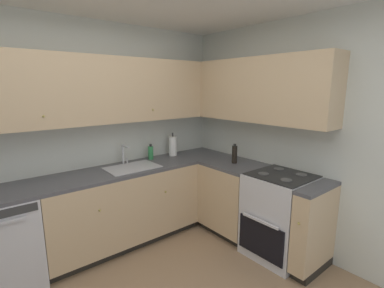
{
  "coord_description": "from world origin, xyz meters",
  "views": [
    {
      "loc": [
        -0.93,
        -1.44,
        1.84
      ],
      "look_at": [
        1.0,
        0.91,
        1.22
      ],
      "focal_mm": 26.26,
      "sensor_mm": 36.0,
      "label": 1
    }
  ],
  "objects_px": {
    "dishwasher": "(2,243)",
    "oven_range": "(280,215)",
    "oil_bottle": "(235,154)",
    "soap_bottle": "(151,153)",
    "paper_towel_roll": "(173,146)"
  },
  "relations": [
    {
      "from": "paper_towel_roll",
      "to": "oil_bottle",
      "type": "bearing_deg",
      "value": -66.03
    },
    {
      "from": "soap_bottle",
      "to": "paper_towel_roll",
      "type": "relative_size",
      "value": 0.61
    },
    {
      "from": "soap_bottle",
      "to": "oil_bottle",
      "type": "relative_size",
      "value": 0.82
    },
    {
      "from": "soap_bottle",
      "to": "paper_towel_roll",
      "type": "xyz_separation_m",
      "value": [
        0.34,
        -0.02,
        0.05
      ]
    },
    {
      "from": "dishwasher",
      "to": "soap_bottle",
      "type": "distance_m",
      "value": 1.8
    },
    {
      "from": "paper_towel_roll",
      "to": "oil_bottle",
      "type": "xyz_separation_m",
      "value": [
        0.36,
        -0.8,
        -0.02
      ]
    },
    {
      "from": "soap_bottle",
      "to": "paper_towel_roll",
      "type": "height_order",
      "value": "paper_towel_roll"
    },
    {
      "from": "dishwasher",
      "to": "oil_bottle",
      "type": "height_order",
      "value": "oil_bottle"
    },
    {
      "from": "soap_bottle",
      "to": "oil_bottle",
      "type": "height_order",
      "value": "oil_bottle"
    },
    {
      "from": "dishwasher",
      "to": "paper_towel_roll",
      "type": "xyz_separation_m",
      "value": [
        2.04,
        0.16,
        0.61
      ]
    },
    {
      "from": "oven_range",
      "to": "soap_bottle",
      "type": "xyz_separation_m",
      "value": [
        -0.72,
        1.49,
        0.54
      ]
    },
    {
      "from": "oven_range",
      "to": "oil_bottle",
      "type": "xyz_separation_m",
      "value": [
        -0.02,
        0.66,
        0.56
      ]
    },
    {
      "from": "dishwasher",
      "to": "oven_range",
      "type": "xyz_separation_m",
      "value": [
        2.42,
        -1.31,
        0.02
      ]
    },
    {
      "from": "dishwasher",
      "to": "oven_range",
      "type": "bearing_deg",
      "value": -28.39
    },
    {
      "from": "dishwasher",
      "to": "oven_range",
      "type": "relative_size",
      "value": 0.83
    }
  ]
}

